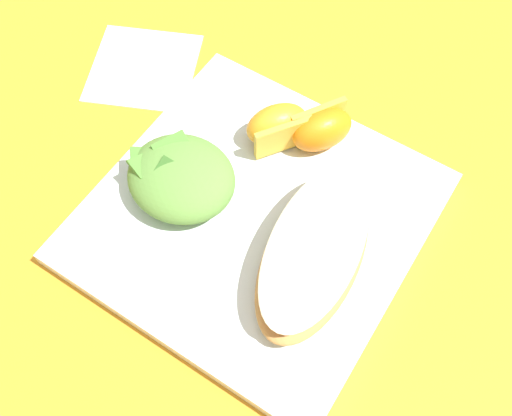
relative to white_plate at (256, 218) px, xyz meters
name	(u,v)px	position (x,y,z in m)	size (l,w,h in m)	color
ground	(256,222)	(0.00, 0.00, -0.01)	(3.00, 3.00, 0.00)	orange
white_plate	(256,218)	(0.00, 0.00, 0.00)	(0.28, 0.28, 0.02)	silver
cheesy_pizza_bread	(314,251)	(-0.07, 0.01, 0.03)	(0.11, 0.18, 0.04)	tan
green_salad_pile	(181,178)	(0.07, 0.02, 0.03)	(0.10, 0.09, 0.04)	#5B8E3D
orange_wedge_front	(321,128)	(-0.01, -0.10, 0.03)	(0.06, 0.07, 0.04)	orange
orange_wedge_middle	(278,126)	(0.03, -0.08, 0.03)	(0.06, 0.07, 0.04)	orange
paper_napkin	(143,67)	(0.20, -0.09, -0.01)	(0.11, 0.11, 0.00)	white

